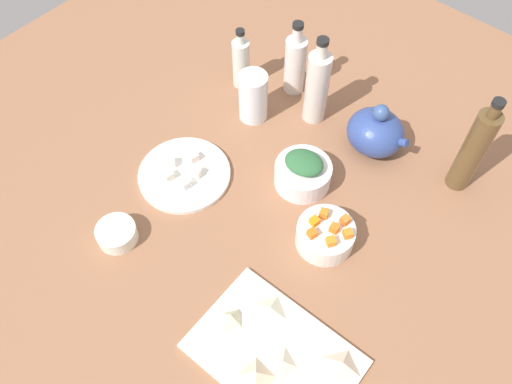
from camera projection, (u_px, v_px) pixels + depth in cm
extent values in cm
cube|color=#916143|center=(256.00, 207.00, 124.93)|extent=(190.00, 190.00, 3.00)
cube|color=beige|center=(274.00, 354.00, 103.47)|extent=(32.44, 22.69, 1.00)
cylinder|color=white|center=(184.00, 174.00, 127.74)|extent=(22.33, 22.33, 1.20)
cylinder|color=white|center=(303.00, 174.00, 124.80)|extent=(13.47, 13.47, 5.97)
cylinder|color=white|center=(325.00, 235.00, 115.81)|extent=(12.90, 12.90, 5.54)
cylinder|color=white|center=(117.00, 234.00, 117.01)|extent=(8.99, 8.99, 3.83)
ellipsoid|color=#30468B|center=(375.00, 132.00, 128.91)|extent=(14.35, 13.28, 10.82)
sphere|color=#35528A|center=(381.00, 113.00, 123.10)|extent=(4.02, 4.02, 4.02)
cylinder|color=#30468B|center=(398.00, 141.00, 125.56)|extent=(5.38, 2.00, 3.93)
cylinder|color=silver|center=(241.00, 64.00, 140.15)|extent=(4.64, 4.64, 14.05)
cylinder|color=silver|center=(240.00, 39.00, 133.18)|extent=(2.09, 2.09, 2.78)
cylinder|color=black|center=(240.00, 32.00, 131.54)|extent=(2.32, 2.32, 1.20)
cylinder|color=silver|center=(295.00, 66.00, 138.21)|extent=(5.66, 5.66, 16.20)
cylinder|color=silver|center=(297.00, 34.00, 129.79)|extent=(2.54, 2.54, 4.14)
cylinder|color=black|center=(298.00, 25.00, 127.58)|extent=(2.83, 2.83, 1.20)
cylinder|color=brown|center=(472.00, 152.00, 117.58)|extent=(5.34, 5.34, 23.32)
cylinder|color=brown|center=(495.00, 111.00, 106.58)|extent=(2.40, 2.40, 3.25)
cylinder|color=black|center=(499.00, 103.00, 104.73)|extent=(2.67, 2.67, 1.20)
cylinder|color=silver|center=(317.00, 88.00, 130.82)|extent=(5.88, 5.88, 20.16)
cylinder|color=silver|center=(322.00, 50.00, 120.85)|extent=(2.65, 2.65, 3.92)
cylinder|color=black|center=(323.00, 41.00, 118.73)|extent=(2.94, 2.94, 1.20)
cylinder|color=white|center=(253.00, 97.00, 133.63)|extent=(7.45, 7.45, 13.72)
cube|color=orange|center=(312.00, 233.00, 111.87)|extent=(2.27, 2.27, 1.80)
cube|color=orange|center=(331.00, 241.00, 110.86)|extent=(2.51, 2.51, 1.80)
cube|color=orange|center=(324.00, 213.00, 114.65)|extent=(2.28, 2.28, 1.80)
cube|color=orange|center=(314.00, 221.00, 113.55)|extent=(2.12, 2.12, 1.80)
cube|color=orange|center=(345.00, 220.00, 113.70)|extent=(2.08, 2.08, 1.80)
cube|color=orange|center=(348.00, 234.00, 111.82)|extent=(2.51, 2.51, 1.80)
cube|color=orange|center=(334.00, 228.00, 112.57)|extent=(2.04, 2.04, 1.80)
ellipsoid|color=#2E6439|center=(304.00, 163.00, 120.98)|extent=(10.56, 9.21, 3.26)
cube|color=white|center=(196.00, 172.00, 126.01)|extent=(2.74, 2.74, 2.20)
cube|color=#FBE0D2|center=(193.00, 157.00, 128.57)|extent=(2.60, 2.60, 2.20)
cube|color=white|center=(170.00, 162.00, 127.66)|extent=(3.11, 3.11, 2.20)
cube|color=white|center=(185.00, 183.00, 124.17)|extent=(2.49, 2.49, 2.20)
cube|color=#F0E5CE|center=(168.00, 175.00, 125.49)|extent=(2.64, 2.64, 2.20)
pyramid|color=beige|center=(256.00, 374.00, 99.28)|extent=(7.87, 7.82, 3.06)
pyramid|color=beige|center=(282.00, 363.00, 101.02)|extent=(6.17, 6.45, 2.04)
pyramid|color=beige|center=(270.00, 309.00, 107.00)|extent=(6.63, 6.50, 2.09)
pyramid|color=beige|center=(342.00, 365.00, 100.32)|extent=(7.04, 6.57, 2.95)
pyramid|color=beige|center=(231.00, 318.00, 105.47)|extent=(4.23, 4.60, 3.14)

